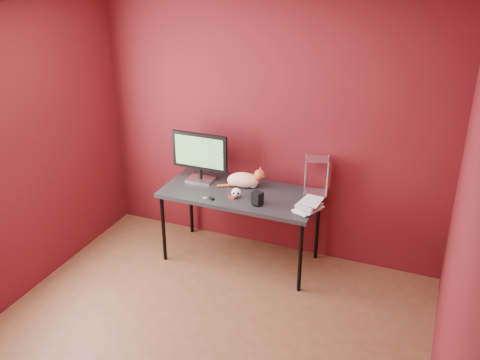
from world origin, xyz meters
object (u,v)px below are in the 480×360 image
at_px(cat, 244,180).
at_px(book_stack, 304,149).
at_px(monitor, 200,155).
at_px(speaker, 257,199).
at_px(desk, 241,197).
at_px(skull_mug, 236,193).

distance_m(cat, book_stack, 0.84).
bearing_deg(monitor, speaker, -21.89).
bearing_deg(desk, speaker, -38.14).
distance_m(cat, speaker, 0.40).
height_order(desk, speaker, speaker).
height_order(desk, book_stack, book_stack).
xyz_separation_m(speaker, book_stack, (0.39, 0.09, 0.51)).
xyz_separation_m(desk, cat, (-0.01, 0.12, 0.12)).
distance_m(cat, skull_mug, 0.25).
bearing_deg(monitor, desk, -11.49).
xyz_separation_m(cat, speaker, (0.25, -0.31, -0.02)).
bearing_deg(skull_mug, speaker, -31.35).
bearing_deg(speaker, book_stack, 33.80).
relative_size(monitor, skull_mug, 5.82).
bearing_deg(cat, desk, -91.61).
distance_m(monitor, book_stack, 1.15).
height_order(cat, skull_mug, cat).
distance_m(monitor, cat, 0.50).
relative_size(speaker, book_stack, 0.11).
relative_size(desk, cat, 3.38).
xyz_separation_m(cat, skull_mug, (0.02, -0.25, -0.03)).
bearing_deg(desk, book_stack, -8.76).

